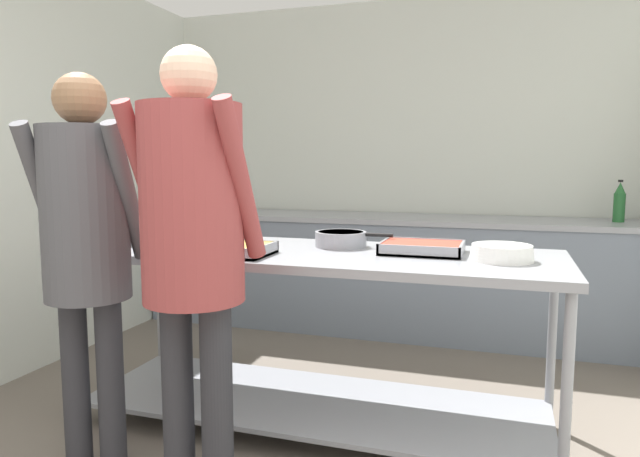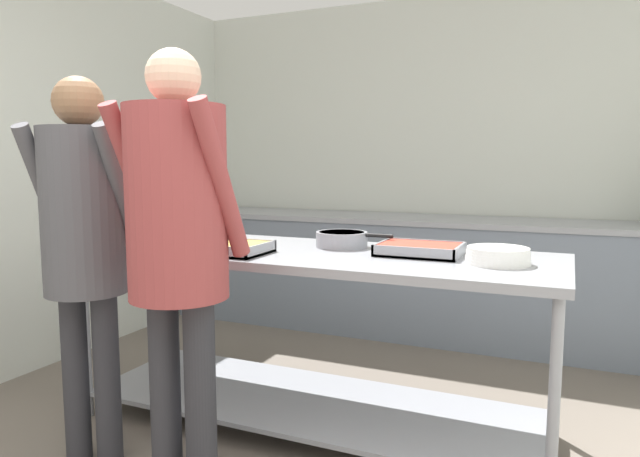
{
  "view_description": "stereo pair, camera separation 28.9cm",
  "coord_description": "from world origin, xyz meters",
  "px_view_note": "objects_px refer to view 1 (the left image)",
  "views": [
    {
      "loc": [
        0.87,
        -1.09,
        1.34
      ],
      "look_at": [
        -0.02,
        1.63,
        1.01
      ],
      "focal_mm": 32.0,
      "sensor_mm": 36.0,
      "label": 1
    },
    {
      "loc": [
        1.14,
        -0.99,
        1.34
      ],
      "look_at": [
        -0.02,
        1.63,
        1.01
      ],
      "focal_mm": 32.0,
      "sensor_mm": 36.0,
      "label": 2
    }
  ],
  "objects_px": {
    "guest_serving_right": "(86,232)",
    "sauce_pan": "(341,238)",
    "serving_tray_roast": "(422,248)",
    "serving_tray_vegetables": "(166,240)",
    "water_bottle": "(619,203)",
    "serving_tray_greens": "(226,249)",
    "plate_stack": "(502,253)",
    "guest_serving_left": "(193,229)"
  },
  "relations": [
    {
      "from": "serving_tray_vegetables",
      "to": "serving_tray_greens",
      "type": "xyz_separation_m",
      "value": [
        0.45,
        -0.19,
        0.0
      ]
    },
    {
      "from": "serving_tray_vegetables",
      "to": "plate_stack",
      "type": "xyz_separation_m",
      "value": [
        1.7,
        0.03,
        0.01
      ]
    },
    {
      "from": "sauce_pan",
      "to": "serving_tray_roast",
      "type": "distance_m",
      "value": 0.44
    },
    {
      "from": "guest_serving_right",
      "to": "guest_serving_left",
      "type": "bearing_deg",
      "value": -3.23
    },
    {
      "from": "serving_tray_roast",
      "to": "plate_stack",
      "type": "xyz_separation_m",
      "value": [
        0.37,
        -0.1,
        0.01
      ]
    },
    {
      "from": "guest_serving_right",
      "to": "sauce_pan",
      "type": "bearing_deg",
      "value": 46.5
    },
    {
      "from": "sauce_pan",
      "to": "guest_serving_left",
      "type": "distance_m",
      "value": 0.98
    },
    {
      "from": "serving_tray_roast",
      "to": "serving_tray_greens",
      "type": "bearing_deg",
      "value": -159.79
    },
    {
      "from": "serving_tray_greens",
      "to": "serving_tray_roast",
      "type": "height_order",
      "value": "same"
    },
    {
      "from": "serving_tray_greens",
      "to": "guest_serving_left",
      "type": "xyz_separation_m",
      "value": [
        0.13,
        -0.51,
        0.16
      ]
    },
    {
      "from": "sauce_pan",
      "to": "water_bottle",
      "type": "xyz_separation_m",
      "value": [
        1.56,
        1.63,
        0.11
      ]
    },
    {
      "from": "serving_tray_vegetables",
      "to": "serving_tray_roast",
      "type": "relative_size",
      "value": 1.07
    },
    {
      "from": "guest_serving_right",
      "to": "serving_tray_greens",
      "type": "bearing_deg",
      "value": 50.77
    },
    {
      "from": "serving_tray_greens",
      "to": "sauce_pan",
      "type": "bearing_deg",
      "value": 42.16
    },
    {
      "from": "sauce_pan",
      "to": "guest_serving_right",
      "type": "xyz_separation_m",
      "value": [
        -0.84,
        -0.89,
        0.1
      ]
    },
    {
      "from": "serving_tray_greens",
      "to": "serving_tray_roast",
      "type": "xyz_separation_m",
      "value": [
        0.88,
        0.32,
        -0.0
      ]
    },
    {
      "from": "serving_tray_vegetables",
      "to": "water_bottle",
      "type": "relative_size",
      "value": 1.39
    },
    {
      "from": "serving_tray_greens",
      "to": "guest_serving_right",
      "type": "height_order",
      "value": "guest_serving_right"
    },
    {
      "from": "sauce_pan",
      "to": "water_bottle",
      "type": "distance_m",
      "value": 2.27
    },
    {
      "from": "serving_tray_greens",
      "to": "guest_serving_left",
      "type": "bearing_deg",
      "value": -75.93
    },
    {
      "from": "guest_serving_right",
      "to": "serving_tray_roast",
      "type": "bearing_deg",
      "value": 32.28
    },
    {
      "from": "serving_tray_vegetables",
      "to": "guest_serving_right",
      "type": "distance_m",
      "value": 0.69
    },
    {
      "from": "plate_stack",
      "to": "guest_serving_right",
      "type": "bearing_deg",
      "value": -156.82
    },
    {
      "from": "sauce_pan",
      "to": "guest_serving_right",
      "type": "distance_m",
      "value": 1.23
    },
    {
      "from": "sauce_pan",
      "to": "serving_tray_roast",
      "type": "relative_size",
      "value": 1.05
    },
    {
      "from": "serving_tray_vegetables",
      "to": "water_bottle",
      "type": "bearing_deg",
      "value": 36.85
    },
    {
      "from": "serving_tray_greens",
      "to": "guest_serving_right",
      "type": "distance_m",
      "value": 0.63
    },
    {
      "from": "serving_tray_vegetables",
      "to": "sauce_pan",
      "type": "distance_m",
      "value": 0.93
    },
    {
      "from": "serving_tray_roast",
      "to": "guest_serving_left",
      "type": "bearing_deg",
      "value": -132.13
    },
    {
      "from": "serving_tray_roast",
      "to": "guest_serving_right",
      "type": "distance_m",
      "value": 1.51
    },
    {
      "from": "serving_tray_roast",
      "to": "guest_serving_left",
      "type": "relative_size",
      "value": 0.22
    },
    {
      "from": "serving_tray_vegetables",
      "to": "sauce_pan",
      "type": "height_order",
      "value": "sauce_pan"
    },
    {
      "from": "sauce_pan",
      "to": "plate_stack",
      "type": "distance_m",
      "value": 0.82
    },
    {
      "from": "serving_tray_roast",
      "to": "serving_tray_vegetables",
      "type": "bearing_deg",
      "value": -174.45
    },
    {
      "from": "serving_tray_greens",
      "to": "plate_stack",
      "type": "distance_m",
      "value": 1.27
    },
    {
      "from": "guest_serving_left",
      "to": "plate_stack",
      "type": "bearing_deg",
      "value": 33.15
    },
    {
      "from": "serving_tray_roast",
      "to": "water_bottle",
      "type": "bearing_deg",
      "value": 56.57
    },
    {
      "from": "serving_tray_greens",
      "to": "plate_stack",
      "type": "relative_size",
      "value": 1.54
    },
    {
      "from": "guest_serving_right",
      "to": "plate_stack",
      "type": "bearing_deg",
      "value": 23.18
    },
    {
      "from": "serving_tray_vegetables",
      "to": "guest_serving_left",
      "type": "height_order",
      "value": "guest_serving_left"
    },
    {
      "from": "guest_serving_left",
      "to": "water_bottle",
      "type": "bearing_deg",
      "value": 53.5
    },
    {
      "from": "plate_stack",
      "to": "water_bottle",
      "type": "distance_m",
      "value": 1.98
    }
  ]
}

